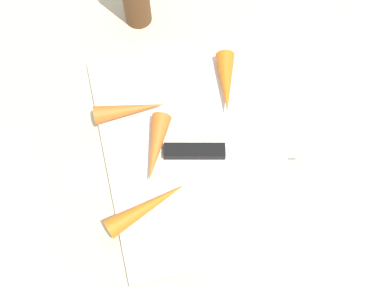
{
  "coord_description": "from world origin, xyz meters",
  "views": [
    {
      "loc": [
        -0.28,
        0.07,
        0.66
      ],
      "look_at": [
        0.0,
        0.0,
        0.01
      ],
      "focal_mm": 44.75,
      "sensor_mm": 36.0,
      "label": 1
    }
  ],
  "objects_px": {
    "knife": "(204,151)",
    "carrot_long": "(130,110)",
    "carrot_shortest": "(226,83)",
    "carrot_short": "(156,149)",
    "cutting_board": "(192,146)",
    "carrot_longest": "(147,207)"
  },
  "relations": [
    {
      "from": "knife",
      "to": "carrot_long",
      "type": "xyz_separation_m",
      "value": [
        0.09,
        0.09,
        0.01
      ]
    },
    {
      "from": "carrot_shortest",
      "to": "carrot_short",
      "type": "bearing_deg",
      "value": -43.64
    },
    {
      "from": "carrot_short",
      "to": "carrot_shortest",
      "type": "bearing_deg",
      "value": 145.46
    },
    {
      "from": "carrot_long",
      "to": "carrot_shortest",
      "type": "xyz_separation_m",
      "value": [
        0.01,
        -0.15,
        0.0
      ]
    },
    {
      "from": "cutting_board",
      "to": "knife",
      "type": "xyz_separation_m",
      "value": [
        -0.02,
        -0.01,
        0.01
      ]
    },
    {
      "from": "carrot_long",
      "to": "carrot_short",
      "type": "bearing_deg",
      "value": -68.47
    },
    {
      "from": "cutting_board",
      "to": "carrot_longest",
      "type": "relative_size",
      "value": 2.95
    },
    {
      "from": "carrot_shortest",
      "to": "carrot_longest",
      "type": "relative_size",
      "value": 0.84
    },
    {
      "from": "knife",
      "to": "carrot_long",
      "type": "bearing_deg",
      "value": 149.55
    },
    {
      "from": "carrot_long",
      "to": "carrot_longest",
      "type": "height_order",
      "value": "same"
    },
    {
      "from": "cutting_board",
      "to": "carrot_long",
      "type": "xyz_separation_m",
      "value": [
        0.07,
        0.08,
        0.02
      ]
    },
    {
      "from": "cutting_board",
      "to": "carrot_long",
      "type": "height_order",
      "value": "carrot_long"
    },
    {
      "from": "carrot_short",
      "to": "carrot_shortest",
      "type": "height_order",
      "value": "same"
    },
    {
      "from": "knife",
      "to": "carrot_long",
      "type": "relative_size",
      "value": 1.86
    },
    {
      "from": "carrot_short",
      "to": "carrot_longest",
      "type": "bearing_deg",
      "value": 2.34
    },
    {
      "from": "knife",
      "to": "carrot_shortest",
      "type": "distance_m",
      "value": 0.12
    },
    {
      "from": "knife",
      "to": "carrot_longest",
      "type": "distance_m",
      "value": 0.12
    },
    {
      "from": "cutting_board",
      "to": "knife",
      "type": "bearing_deg",
      "value": -144.27
    },
    {
      "from": "carrot_long",
      "to": "carrot_longest",
      "type": "xyz_separation_m",
      "value": [
        -0.15,
        0.01,
        0.0
      ]
    },
    {
      "from": "cutting_board",
      "to": "carrot_longest",
      "type": "bearing_deg",
      "value": 134.46
    },
    {
      "from": "knife",
      "to": "carrot_shortest",
      "type": "relative_size",
      "value": 1.94
    },
    {
      "from": "carrot_short",
      "to": "carrot_longest",
      "type": "xyz_separation_m",
      "value": [
        -0.08,
        0.03,
        -0.0
      ]
    }
  ]
}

